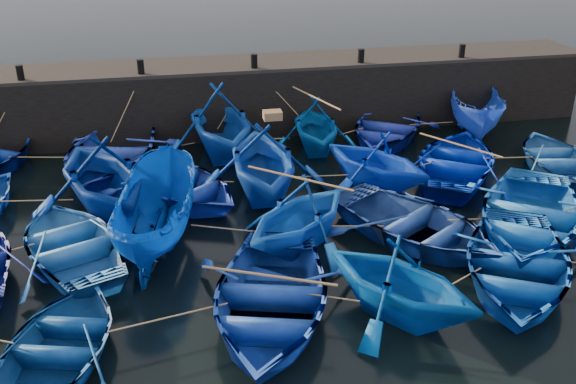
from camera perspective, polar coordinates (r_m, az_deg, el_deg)
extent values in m
plane|color=black|center=(15.98, 2.20, -7.23)|extent=(120.00, 120.00, 0.00)
cube|color=black|center=(24.86, -3.24, 8.44)|extent=(26.00, 2.50, 2.50)
cube|color=black|center=(24.49, -3.32, 11.36)|extent=(26.00, 2.50, 0.12)
cylinder|color=black|center=(23.84, -22.72, 9.76)|extent=(0.24, 0.24, 0.50)
cylinder|color=black|center=(23.35, -12.96, 10.81)|extent=(0.24, 0.24, 0.50)
cylinder|color=black|center=(23.55, -3.03, 11.55)|extent=(0.24, 0.24, 0.50)
cylinder|color=black|center=(24.41, 6.51, 11.94)|extent=(0.24, 0.24, 0.50)
cylinder|color=black|center=(25.86, 15.20, 12.02)|extent=(0.24, 0.24, 0.50)
imported|color=#20389B|center=(22.00, -15.66, 3.28)|extent=(5.45, 6.65, 1.20)
imported|color=#0D45A6|center=(22.25, -6.11, 6.28)|extent=(4.67, 5.28, 2.57)
imported|color=#0355A5|center=(22.67, 2.42, 5.95)|extent=(3.47, 3.93, 1.95)
imported|color=navy|center=(24.05, 8.74, 5.69)|extent=(5.60, 6.04, 1.02)
imported|color=blue|center=(25.24, 16.40, 6.94)|extent=(3.28, 5.17, 1.87)
imported|color=navy|center=(18.84, -16.17, 1.52)|extent=(5.65, 6.02, 2.53)
imported|color=#1C39A5|center=(19.54, -9.88, 0.67)|extent=(5.78, 6.05, 1.02)
imported|color=#0C3D9D|center=(19.22, -2.23, 2.97)|extent=(4.23, 4.85, 2.46)
imported|color=#032FCC|center=(19.95, 7.90, 2.86)|extent=(4.83, 4.93, 1.97)
imported|color=#001FA4|center=(21.54, 14.84, 2.69)|extent=(5.82, 6.28, 1.06)
imported|color=#245E9D|center=(23.07, 22.81, 2.82)|extent=(3.83, 4.82, 0.90)
imported|color=blue|center=(17.17, -18.66, -4.27)|extent=(4.87, 5.62, 0.98)
imported|color=#00399A|center=(16.94, -11.73, -1.93)|extent=(2.85, 5.29, 1.94)
imported|color=blue|center=(16.53, 0.97, -1.99)|extent=(4.99, 4.93, 1.99)
imported|color=navy|center=(17.39, 11.32, -2.80)|extent=(5.74, 6.16, 1.04)
imported|color=blue|center=(18.58, 20.63, -1.88)|extent=(6.48, 6.90, 1.16)
imported|color=navy|center=(13.93, -19.46, -12.47)|extent=(3.95, 4.78, 0.86)
imported|color=navy|center=(14.15, -1.71, -9.43)|extent=(5.11, 6.17, 1.11)
imported|color=#00469A|center=(14.17, 10.02, -7.71)|extent=(4.86, 4.93, 1.97)
imported|color=#0A408F|center=(16.23, 19.60, -6.10)|extent=(5.72, 6.35, 1.08)
cube|color=brown|center=(18.77, -1.39, 6.85)|extent=(0.54, 0.40, 0.24)
cylinder|color=tan|center=(22.52, -20.82, 2.91)|extent=(2.32, 0.51, 0.04)
cylinder|color=tan|center=(22.18, -10.79, 3.86)|extent=(1.96, 0.61, 0.04)
cylinder|color=tan|center=(22.60, -1.78, 4.75)|extent=(1.53, 0.24, 0.04)
cylinder|color=tan|center=(23.39, 5.65, 5.38)|extent=(1.04, 0.53, 0.04)
cylinder|color=tan|center=(24.65, 12.62, 5.97)|extent=(1.70, 0.06, 0.04)
cylinder|color=tan|center=(19.57, -21.57, -0.71)|extent=(2.12, 0.34, 0.04)
cylinder|color=tan|center=(19.30, -12.86, 0.18)|extent=(0.27, 0.56, 0.04)
cylinder|color=tan|center=(19.47, -6.04, 0.95)|extent=(0.82, 0.26, 0.04)
cylinder|color=tan|center=(19.73, 2.90, 1.43)|extent=(1.72, 0.21, 0.04)
cylinder|color=tan|center=(20.79, 11.45, 2.25)|extent=(1.12, 0.45, 0.04)
cylinder|color=tan|center=(22.23, 18.98, 2.90)|extent=(1.65, 0.24, 0.04)
cylinder|color=tan|center=(17.26, -22.78, -4.61)|extent=(0.68, 0.31, 0.04)
cylinder|color=tan|center=(17.11, -15.15, -3.64)|extent=(0.34, 0.26, 0.04)
cylinder|color=tan|center=(16.84, -5.40, -3.27)|extent=(1.86, 0.80, 0.04)
cylinder|color=tan|center=(16.99, 6.24, -3.03)|extent=(1.34, 0.30, 0.04)
cylinder|color=tan|center=(17.92, 16.13, -2.34)|extent=(1.36, 0.23, 0.04)
cylinder|color=tan|center=(19.41, 23.87, -1.38)|extent=(0.93, 0.30, 0.04)
cylinder|color=tan|center=(13.84, -10.49, -10.88)|extent=(2.50, 0.54, 0.04)
cylinder|color=tan|center=(14.21, 4.15, -9.34)|extent=(1.04, 0.51, 0.04)
cylinder|color=tan|center=(15.26, 15.05, -7.55)|extent=(1.38, 0.75, 0.04)
cylinder|color=tan|center=(24.02, -23.91, 6.42)|extent=(1.39, 0.53, 2.09)
cylinder|color=tan|center=(23.19, -14.20, 7.24)|extent=(1.28, 1.01, 2.09)
cylinder|color=tan|center=(23.54, -4.66, 8.23)|extent=(1.52, 0.43, 2.09)
cylinder|color=tan|center=(23.67, -0.58, 8.42)|extent=(1.88, 0.64, 2.09)
cylinder|color=tan|center=(24.72, 7.21, 8.99)|extent=(0.71, 0.13, 2.08)
cylinder|color=tan|center=(26.09, 15.20, 9.20)|extent=(0.22, 0.17, 2.07)
cylinder|color=#99724C|center=(22.34, 2.47, 8.36)|extent=(1.08, 2.84, 0.06)
cylinder|color=#99724C|center=(21.33, 15.01, 4.07)|extent=(1.77, 2.49, 0.06)
cylinder|color=#99724C|center=(16.07, 1.00, 1.23)|extent=(2.34, 1.97, 0.06)
cylinder|color=#99724C|center=(13.82, -1.74, -7.46)|extent=(2.74, 1.32, 0.06)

